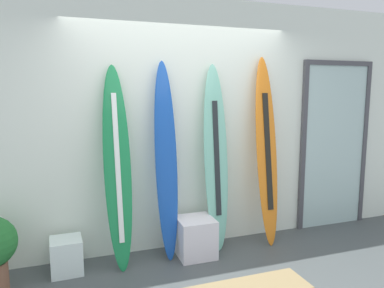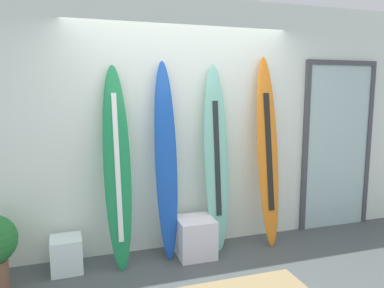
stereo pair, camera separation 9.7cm
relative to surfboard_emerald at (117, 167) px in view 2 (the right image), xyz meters
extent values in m
cube|color=white|center=(0.76, 0.34, 0.37)|extent=(7.20, 0.20, 2.80)
ellipsoid|color=#1B8347|center=(0.00, 0.00, 0.00)|extent=(0.28, 0.44, 2.06)
cube|color=white|center=(0.00, -0.03, 0.01)|extent=(0.06, 0.28, 1.47)
ellipsoid|color=#1A4FB2|center=(0.51, 0.03, 0.03)|extent=(0.24, 0.35, 2.11)
cone|color=black|center=(0.51, -0.04, -0.84)|extent=(0.07, 0.08, 0.11)
ellipsoid|color=#7CCAB1|center=(1.10, 0.06, 0.01)|extent=(0.29, 0.29, 2.08)
cube|color=#212629|center=(1.10, 0.04, 0.02)|extent=(0.06, 0.16, 1.27)
cone|color=black|center=(1.10, 0.00, -0.84)|extent=(0.07, 0.08, 0.11)
ellipsoid|color=orange|center=(1.72, 0.02, 0.06)|extent=(0.27, 0.38, 2.18)
cube|color=black|center=(1.72, -0.01, 0.07)|extent=(0.08, 0.21, 1.33)
cone|color=black|center=(1.72, -0.07, -0.83)|extent=(0.07, 0.08, 0.11)
cube|color=white|center=(0.81, -0.07, -0.82)|extent=(0.40, 0.40, 0.42)
cube|color=white|center=(-0.52, -0.01, -0.85)|extent=(0.31, 0.31, 0.35)
cube|color=silver|center=(2.86, 0.22, 0.03)|extent=(0.92, 0.02, 2.11)
cube|color=#47474C|center=(2.37, 0.22, 0.03)|extent=(0.06, 0.06, 2.11)
cube|color=#47474C|center=(3.35, 0.22, 0.03)|extent=(0.06, 0.06, 2.11)
cube|color=#47474C|center=(2.86, 0.22, 1.11)|extent=(1.04, 0.06, 0.06)
camera|label=1|loc=(-0.48, -3.64, 0.76)|focal=34.19mm
camera|label=2|loc=(-0.39, -3.67, 0.76)|focal=34.19mm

